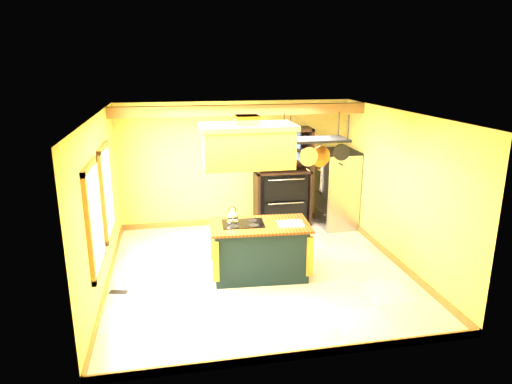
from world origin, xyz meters
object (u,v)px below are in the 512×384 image
object	(u,v)px
range_hood	(247,144)
refrigerator	(337,191)
kitchen_island	(260,249)
hutch	(282,187)
pot_rack	(315,145)

from	to	relation	value
range_hood	refrigerator	world-z (taller)	range_hood
kitchen_island	hutch	bearing A→B (deg)	71.33
kitchen_island	refrigerator	bearing A→B (deg)	47.57
kitchen_island	range_hood	size ratio (longest dim) A/B	1.15
pot_rack	refrigerator	distance (m)	2.78
kitchen_island	hutch	distance (m)	2.65
pot_rack	kitchen_island	bearing A→B (deg)	-179.88
range_hood	hutch	xyz separation A→B (m)	(1.19, 2.43, -1.41)
range_hood	pot_rack	world-z (taller)	same
kitchen_island	hutch	xyz separation A→B (m)	(0.99, 2.43, 0.37)
pot_rack	hutch	xyz separation A→B (m)	(0.08, 2.43, -1.36)
range_hood	refrigerator	xyz separation A→B (m)	(2.33, 2.06, -1.45)
pot_rack	refrigerator	xyz separation A→B (m)	(1.22, 2.06, -1.40)
refrigerator	hutch	bearing A→B (deg)	162.12
kitchen_island	pot_rack	world-z (taller)	pot_rack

